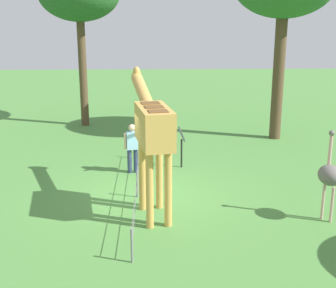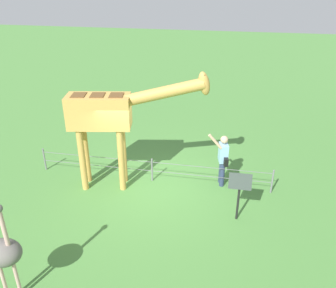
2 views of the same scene
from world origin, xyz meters
name	(u,v)px [view 1 (image 1 of 2)]	position (x,y,z in m)	size (l,w,h in m)	color
ground_plane	(146,197)	(0.00, 0.00, 0.00)	(60.00, 60.00, 0.00)	#4C843D
giraffe	(152,127)	(-0.99, -0.19, 2.23)	(3.88, 1.15, 3.46)	gold
visitor	(133,145)	(2.06, 0.43, 0.90)	(0.63, 0.57, 1.72)	navy
ostrich	(330,175)	(-1.66, -4.43, 1.18)	(0.70, 0.56, 2.25)	#CC9E93
info_sign	(182,139)	(2.55, -1.14, 0.95)	(0.56, 0.21, 1.32)	black
wire_fence	(137,183)	(0.00, 0.23, 0.40)	(7.05, 0.05, 0.75)	slate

